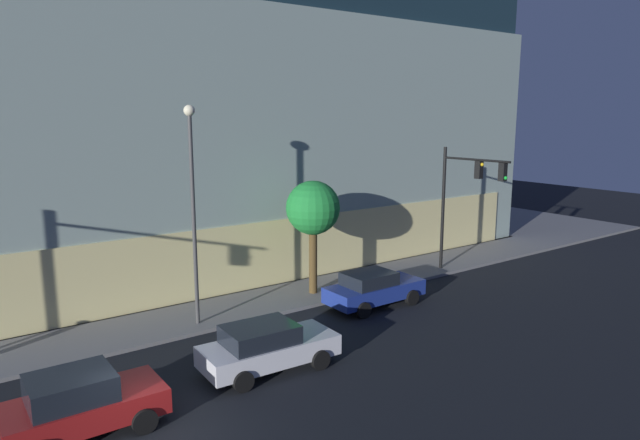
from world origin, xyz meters
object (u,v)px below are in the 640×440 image
object	(u,v)px
modern_building	(204,116)
traffic_light_far_corner	(466,188)
car_blue	(373,288)
street_lamp_sidewalk	(193,191)
sidewalk_tree	(313,209)
car_white	(267,346)
car_red	(81,403)

from	to	relation	value
modern_building	traffic_light_far_corner	size ratio (longest dim) A/B	5.17
car_blue	street_lamp_sidewalk	bearing A→B (deg)	162.71
street_lamp_sidewalk	sidewalk_tree	xyz separation A→B (m)	(6.15, 0.52, -1.39)
modern_building	car_white	xyz separation A→B (m)	(-7.27, -20.29, -7.61)
sidewalk_tree	car_white	size ratio (longest dim) A/B	1.14
sidewalk_tree	car_blue	bearing A→B (deg)	-65.04
traffic_light_far_corner	car_white	world-z (taller)	traffic_light_far_corner
car_red	street_lamp_sidewalk	bearing A→B (deg)	43.67
street_lamp_sidewalk	car_white	world-z (taller)	street_lamp_sidewalk
street_lamp_sidewalk	car_white	bearing A→B (deg)	-87.39
modern_building	car_red	distance (m)	25.78
modern_building	sidewalk_tree	distance (m)	15.30
traffic_light_far_corner	street_lamp_sidewalk	bearing A→B (deg)	174.26
car_white	traffic_light_far_corner	bearing A→B (deg)	14.42
car_blue	car_red	bearing A→B (deg)	-166.29
modern_building	car_blue	bearing A→B (deg)	-90.10
car_red	car_white	bearing A→B (deg)	4.05
car_blue	traffic_light_far_corner	bearing A→B (deg)	6.96
traffic_light_far_corner	car_red	distance (m)	21.15
modern_building	car_red	world-z (taller)	modern_building
street_lamp_sidewalk	car_red	bearing A→B (deg)	-136.33
traffic_light_far_corner	car_white	size ratio (longest dim) A/B	1.41
modern_building	car_blue	distance (m)	19.06
traffic_light_far_corner	street_lamp_sidewalk	size ratio (longest dim) A/B	0.76
modern_building	car_white	distance (m)	22.86
traffic_light_far_corner	car_white	xyz separation A→B (m)	(-14.31, -3.68, -3.94)
traffic_light_far_corner	sidewalk_tree	size ratio (longest dim) A/B	1.24
car_blue	sidewalk_tree	bearing A→B (deg)	114.96
modern_building	sidewalk_tree	xyz separation A→B (m)	(-1.35, -14.63, -4.26)
street_lamp_sidewalk	car_blue	distance (m)	9.15
modern_building	car_blue	world-z (taller)	modern_building
modern_building	car_red	bearing A→B (deg)	-122.77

